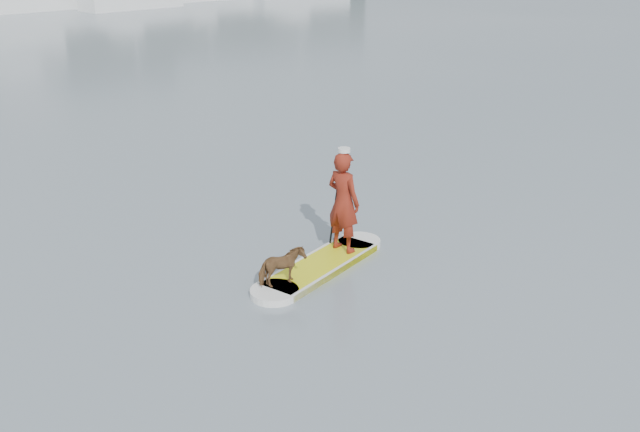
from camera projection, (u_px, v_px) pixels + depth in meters
ground at (249, 218)px, 14.74m from camera, size 140.00×140.00×0.00m
paddleboard at (320, 266)px, 12.48m from camera, size 3.19×1.54×0.12m
paddler at (343, 202)px, 12.64m from camera, size 0.57×0.75×1.85m
white_cap at (344, 150)px, 12.29m from camera, size 0.22×0.22×0.07m
dog at (282, 267)px, 11.55m from camera, size 0.80×0.42×0.65m
paddle at (336, 210)px, 12.94m from camera, size 0.12×0.29×2.00m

